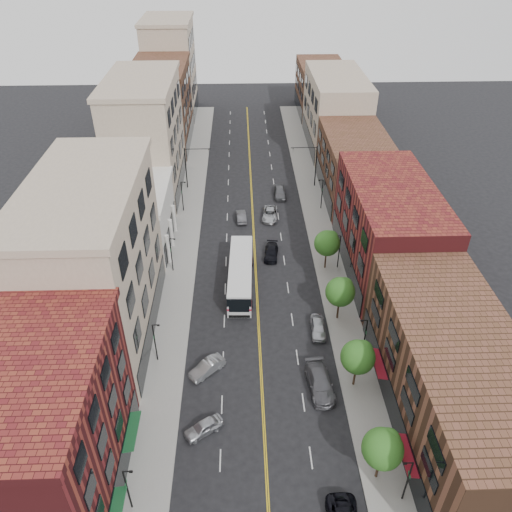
{
  "coord_description": "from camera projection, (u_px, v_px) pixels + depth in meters",
  "views": [
    {
      "loc": [
        -1.69,
        -29.6,
        39.88
      ],
      "look_at": [
        -0.08,
        20.04,
        5.0
      ],
      "focal_mm": 35.0,
      "sensor_mm": 36.0,
      "label": 1
    }
  ],
  "objects": [
    {
      "name": "lamp_l_3",
      "position": [
        182.0,
        195.0,
        77.9
      ],
      "size": [
        0.81,
        0.55,
        5.05
      ],
      "color": "black",
      "rests_on": "sidewalk_left"
    },
    {
      "name": "bldg_l_far_a",
      "position": [
        146.0,
        139.0,
        80.81
      ],
      "size": [
        10.0,
        20.0,
        18.0
      ],
      "primitive_type": "cube",
      "color": "tan",
      "rests_on": "ground"
    },
    {
      "name": "lamp_l_2",
      "position": [
        172.0,
        253.0,
        64.81
      ],
      "size": [
        0.81,
        0.55,
        5.05
      ],
      "color": "black",
      "rests_on": "sidewalk_left"
    },
    {
      "name": "tree_r_0",
      "position": [
        384.0,
        447.0,
        40.2
      ],
      "size": [
        3.4,
        3.4,
        5.59
      ],
      "color": "black",
      "rests_on": "sidewalk_right"
    },
    {
      "name": "bldg_l_tanoffice",
      "position": [
        97.0,
        266.0,
        52.19
      ],
      "size": [
        10.0,
        22.0,
        18.0
      ],
      "primitive_type": "cube",
      "color": "tan",
      "rests_on": "ground"
    },
    {
      "name": "signal_mast_right",
      "position": [
        312.0,
        161.0,
        84.04
      ],
      "size": [
        4.49,
        0.18,
        7.2
      ],
      "color": "black",
      "rests_on": "sidewalk_right"
    },
    {
      "name": "city_bus",
      "position": [
        241.0,
        273.0,
        62.92
      ],
      "size": [
        3.5,
        13.16,
        3.36
      ],
      "rotation": [
        0.0,
        0.0,
        -0.03
      ],
      "color": "silver",
      "rests_on": "ground"
    },
    {
      "name": "car_angle_a",
      "position": [
        203.0,
        427.0,
        45.82
      ],
      "size": [
        3.98,
        3.27,
        1.28
      ],
      "primitive_type": "imported",
      "rotation": [
        0.0,
        0.0,
        -1.01
      ],
      "color": "#B0B2B8",
      "rests_on": "ground"
    },
    {
      "name": "sidewalk_right",
      "position": [
        319.0,
        225.0,
        76.03
      ],
      "size": [
        4.0,
        110.0,
        0.15
      ],
      "primitive_type": "cube",
      "color": "gray",
      "rests_on": "ground"
    },
    {
      "name": "bldg_r_far_b",
      "position": [
        335.0,
        111.0,
        97.59
      ],
      "size": [
        10.0,
        22.0,
        14.0
      ],
      "primitive_type": "cube",
      "color": "tan",
      "rests_on": "ground"
    },
    {
      "name": "lamp_r_2",
      "position": [
        339.0,
        250.0,
        65.39
      ],
      "size": [
        0.81,
        0.55,
        5.05
      ],
      "color": "black",
      "rests_on": "sidewalk_right"
    },
    {
      "name": "signal_mast_left",
      "position": [
        190.0,
        163.0,
        83.5
      ],
      "size": [
        4.49,
        0.18,
        7.2
      ],
      "color": "black",
      "rests_on": "sidewalk_left"
    },
    {
      "name": "car_lane_c",
      "position": [
        280.0,
        192.0,
        83.24
      ],
      "size": [
        1.97,
        4.72,
        1.6
      ],
      "primitive_type": "imported",
      "rotation": [
        0.0,
        0.0,
        -0.02
      ],
      "color": "#535459",
      "rests_on": "ground"
    },
    {
      "name": "tree_r_2",
      "position": [
        341.0,
        291.0,
        56.56
      ],
      "size": [
        3.4,
        3.4,
        5.59
      ],
      "color": "black",
      "rests_on": "sidewalk_right"
    },
    {
      "name": "car_lane_b",
      "position": [
        270.0,
        214.0,
        77.52
      ],
      "size": [
        2.89,
        5.23,
        1.39
      ],
      "primitive_type": "imported",
      "rotation": [
        0.0,
        0.0,
        -0.12
      ],
      "color": "#AEB2B6",
      "rests_on": "ground"
    },
    {
      "name": "sidewalk_left",
      "position": [
        187.0,
        227.0,
        75.5
      ],
      "size": [
        4.0,
        110.0,
        0.15
      ],
      "primitive_type": "cube",
      "color": "gray",
      "rests_on": "ground"
    },
    {
      "name": "ground",
      "position": [
        264.0,
        421.0,
        47.17
      ],
      "size": [
        220.0,
        220.0,
        0.0
      ],
      "primitive_type": "plane",
      "color": "black",
      "rests_on": "ground"
    },
    {
      "name": "lamp_r_0",
      "position": [
        407.0,
        479.0,
        39.21
      ],
      "size": [
        0.81,
        0.55,
        5.05
      ],
      "color": "black",
      "rests_on": "sidewalk_right"
    },
    {
      "name": "tree_r_3",
      "position": [
        328.0,
        242.0,
        64.74
      ],
      "size": [
        3.4,
        3.4,
        5.59
      ],
      "color": "black",
      "rests_on": "sidewalk_right"
    },
    {
      "name": "bldg_l_redbrick",
      "position": [
        44.0,
        436.0,
        37.79
      ],
      "size": [
        10.0,
        16.0,
        14.0
      ],
      "primitive_type": "cube",
      "color": "maroon",
      "rests_on": "ground"
    },
    {
      "name": "car_lane_a",
      "position": [
        271.0,
        252.0,
        68.98
      ],
      "size": [
        2.35,
        4.65,
        1.29
      ],
      "primitive_type": "imported",
      "rotation": [
        0.0,
        0.0,
        -0.12
      ],
      "color": "black",
      "rests_on": "ground"
    },
    {
      "name": "lamp_l_0",
      "position": [
        128.0,
        488.0,
        38.63
      ],
      "size": [
        0.81,
        0.55,
        5.05
      ],
      "color": "black",
      "rests_on": "sidewalk_left"
    },
    {
      "name": "car_lane_behind",
      "position": [
        241.0,
        216.0,
        76.95
      ],
      "size": [
        1.68,
        4.13,
        1.33
      ],
      "primitive_type": "imported",
      "rotation": [
        0.0,
        0.0,
        3.21
      ],
      "color": "#48494D",
      "rests_on": "ground"
    },
    {
      "name": "lamp_r_1",
      "position": [
        365.0,
        336.0,
        52.3
      ],
      "size": [
        0.81,
        0.55,
        5.05
      ],
      "color": "black",
      "rests_on": "sidewalk_right"
    },
    {
      "name": "bldg_l_white",
      "position": [
        133.0,
        219.0,
        69.78
      ],
      "size": [
        10.0,
        14.0,
        8.0
      ],
      "primitive_type": "cube",
      "color": "silver",
      "rests_on": "ground"
    },
    {
      "name": "bldg_l_far_c",
      "position": [
        171.0,
        70.0,
        111.32
      ],
      "size": [
        10.0,
        16.0,
        20.0
      ],
      "primitive_type": "cube",
      "color": "tan",
      "rests_on": "ground"
    },
    {
      "name": "lamp_l_1",
      "position": [
        155.0,
        341.0,
        51.72
      ],
      "size": [
        0.81,
        0.55,
        5.05
      ],
      "color": "black",
      "rests_on": "sidewalk_left"
    },
    {
      "name": "car_angle_b",
      "position": [
        207.0,
        367.0,
        51.73
      ],
      "size": [
        3.98,
        3.8,
        1.35
      ],
      "primitive_type": "imported",
      "rotation": [
        0.0,
        0.0,
        -0.83
      ],
      "color": "#AEB2B6",
      "rests_on": "ground"
    },
    {
      "name": "car_parked_mid",
      "position": [
        320.0,
        383.0,
        49.85
      ],
      "size": [
        2.85,
        5.89,
        1.65
      ],
      "primitive_type": "imported",
      "rotation": [
        0.0,
        0.0,
        0.1
      ],
      "color": "#4E4E53",
      "rests_on": "ground"
    },
    {
      "name": "bldg_r_far_a",
      "position": [
        355.0,
        167.0,
        81.56
      ],
      "size": [
        10.0,
        20.0,
        10.0
      ],
      "primitive_type": "cube",
      "color": "brown",
      "rests_on": "ground"
    },
    {
      "name": "lamp_r_3",
      "position": [
        322.0,
        193.0,
        78.48
      ],
      "size": [
        0.81,
        0.55,
        5.05
      ],
      "color": "black",
      "rests_on": "sidewalk_right"
    },
    {
      "name": "car_parked_far",
      "position": [
        318.0,
        327.0,
        56.6
      ],
      "size": [
        1.86,
        4.24,
        1.42
      ],
      "primitive_type": "imported",
      "rotation": [
        0.0,
        0.0,
        -0.04
      ],
      "color": "#ABADB3",
      "rests_on": "ground"
    },
    {
      "name": "bldg_l_far_b",
      "position": [
        162.0,
        107.0,
        98.04
      ],
      "size": [
        10.0,
        20.0,
        15.0
      ],
      "primitive_type": "cube",
      "color": "brown",
      "rests_on": "ground"
    },
    {
      "name": "bldg_r_far_c",
      "position": [
        321.0,
        89.0,
        114.81
      ],
      "size": [
        10.0,
        18.0,
        11.0
      ],
      "primitive_type": "cube",
      "color": "brown",
      "rests_on": "ground"
    },
    {
      "name": "bldg_r_mid",
      "position": [
        388.0,
        229.0,
        63.81
      ],
      "size": [
        10.0,
        22.0,
        12.0
      ],
      "primitive_type": "cube",
      "color": "maroon",
      "rests_on": "ground"
    },
    {
      "name": "tree_r_1",
      "position": [
        359.0,
        356.0,
        48.38
      ],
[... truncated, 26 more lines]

